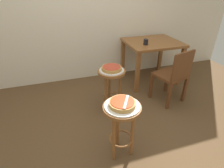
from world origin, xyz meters
name	(u,v)px	position (x,y,z in m)	size (l,w,h in m)	color
ground_plane	(113,132)	(0.00, 0.00, 0.00)	(6.00, 6.00, 0.00)	brown
stool_foreground	(122,120)	(-0.02, -0.31, 0.47)	(0.37, 0.37, 0.63)	brown
serving_plate_foreground	(122,106)	(-0.02, -0.31, 0.64)	(0.34, 0.34, 0.01)	white
pizza_foreground	(122,103)	(-0.02, -0.31, 0.67)	(0.26, 0.26, 0.05)	tan
stool_middle	(112,81)	(0.12, 0.47, 0.47)	(0.37, 0.37, 0.63)	brown
serving_plate_middle	(112,70)	(0.12, 0.47, 0.64)	(0.33, 0.33, 0.01)	silver
pizza_middle	(112,68)	(0.12, 0.47, 0.67)	(0.27, 0.27, 0.05)	#B78442
dining_table	(152,48)	(1.08, 1.14, 0.63)	(0.93, 0.78, 0.75)	brown
cup_near_edge	(146,42)	(0.88, 1.01, 0.80)	(0.08, 0.08, 0.10)	black
wooden_chair	(174,75)	(1.06, 0.39, 0.47)	(0.49, 0.49, 0.85)	#5B3319
pizza_server_knife	(126,102)	(0.01, -0.33, 0.69)	(0.22, 0.02, 0.01)	silver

